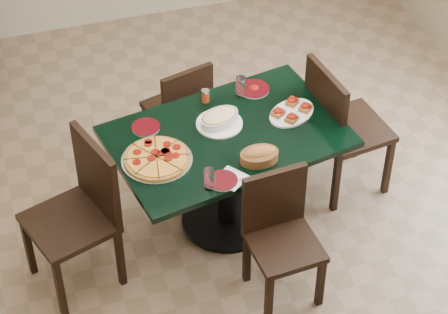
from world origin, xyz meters
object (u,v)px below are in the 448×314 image
object	(u,v)px
chair_far	(181,108)
bruschetta_platter	(292,111)
bread_basket	(259,155)
chair_right	(339,123)
main_table	(227,156)
chair_left	(82,206)
lasagna_casserole	(219,119)
pepperoni_pizza	(157,159)
chair_near	(280,230)

from	to	relation	value
chair_far	bruschetta_platter	world-z (taller)	chair_far
bread_basket	chair_right	bearing A→B (deg)	29.17
main_table	bruschetta_platter	distance (m)	0.49
chair_right	bruschetta_platter	distance (m)	0.41
chair_left	bruschetta_platter	bearing A→B (deg)	80.70
lasagna_casserole	bruschetta_platter	size ratio (longest dim) A/B	0.75
chair_right	bruschetta_platter	bearing A→B (deg)	88.47
main_table	pepperoni_pizza	xyz separation A→B (m)	(-0.46, -0.11, 0.20)
chair_right	lasagna_casserole	distance (m)	0.84
main_table	chair_right	size ratio (longest dim) A/B	1.54
chair_left	pepperoni_pizza	xyz separation A→B (m)	(0.47, 0.05, 0.20)
chair_near	bread_basket	bearing A→B (deg)	90.75
chair_far	chair_left	xyz separation A→B (m)	(-0.82, -0.86, 0.12)
main_table	bread_basket	xyz separation A→B (m)	(0.11, -0.28, 0.22)
chair_far	chair_near	bearing A→B (deg)	85.75
chair_near	chair_left	bearing A→B (deg)	153.64
chair_left	lasagna_casserole	world-z (taller)	chair_left
bruschetta_platter	bread_basket	bearing A→B (deg)	-163.21
chair_left	pepperoni_pizza	world-z (taller)	chair_left
bread_basket	bruschetta_platter	distance (m)	0.48
chair_far	main_table	bearing A→B (deg)	83.86
chair_near	chair_right	xyz separation A→B (m)	(0.65, 0.70, 0.10)
chair_far	pepperoni_pizza	distance (m)	0.94
main_table	chair_far	bearing A→B (deg)	88.31
bread_basket	bruschetta_platter	bearing A→B (deg)	45.94
main_table	chair_near	world-z (taller)	chair_near
chair_left	chair_right	bearing A→B (deg)	80.10
chair_near	lasagna_casserole	distance (m)	0.78
chair_right	pepperoni_pizza	xyz separation A→B (m)	(-1.25, -0.22, 0.21)
pepperoni_pizza	chair_left	bearing A→B (deg)	-173.48
lasagna_casserole	bruschetta_platter	xyz separation A→B (m)	(0.46, -0.03, -0.02)
chair_far	pepperoni_pizza	world-z (taller)	chair_far
main_table	chair_near	size ratio (longest dim) A/B	1.83
chair_right	lasagna_casserole	world-z (taller)	chair_right
chair_right	bread_basket	xyz separation A→B (m)	(-0.68, -0.39, 0.23)
chair_far	pepperoni_pizza	bearing A→B (deg)	51.29
lasagna_casserole	chair_left	bearing A→B (deg)	176.11
chair_far	bread_basket	distance (m)	1.06
chair_near	lasagna_casserole	size ratio (longest dim) A/B	2.80
main_table	chair_near	bearing A→B (deg)	-87.60
chair_right	chair_left	xyz separation A→B (m)	(-1.73, -0.28, 0.00)
main_table	lasagna_casserole	size ratio (longest dim) A/B	5.12
chair_far	lasagna_casserole	world-z (taller)	lasagna_casserole
bread_basket	main_table	bearing A→B (deg)	110.65
chair_near	chair_left	xyz separation A→B (m)	(-1.08, 0.43, 0.10)
bruschetta_platter	chair_left	bearing A→B (deg)	159.83
chair_near	pepperoni_pizza	bearing A→B (deg)	136.71
chair_right	pepperoni_pizza	world-z (taller)	chair_right
bread_basket	lasagna_casserole	bearing A→B (deg)	107.98
chair_right	lasagna_casserole	bearing A→B (deg)	82.41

